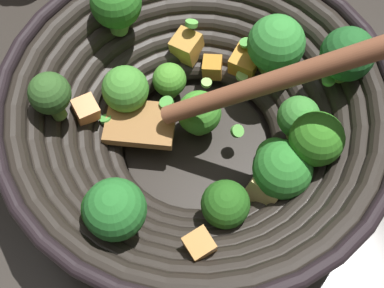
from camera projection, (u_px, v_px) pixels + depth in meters
name	position (u px, v px, depth m)	size (l,w,h in m)	color
ground_plane	(197.00, 149.00, 0.56)	(4.00, 4.00, 0.00)	#332D28
wok	(199.00, 116.00, 0.49)	(0.38, 0.38, 0.21)	black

